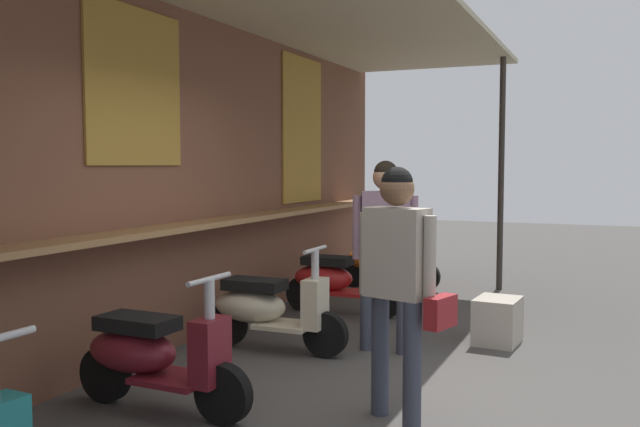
% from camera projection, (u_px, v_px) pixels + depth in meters
% --- Properties ---
extents(ground_plane, '(32.04, 32.04, 0.00)m').
position_uv_depth(ground_plane, '(344.00, 393.00, 5.06)').
color(ground_plane, '#474442').
extents(market_stall_facade, '(11.44, 2.63, 3.33)m').
position_uv_depth(market_stall_facade, '(139.00, 144.00, 5.65)').
color(market_stall_facade, brown).
rests_on(market_stall_facade, ground_plane).
extents(scooter_maroon, '(0.46, 1.40, 0.97)m').
position_uv_depth(scooter_maroon, '(152.00, 355.00, 4.68)').
color(scooter_maroon, maroon).
rests_on(scooter_maroon, ground_plane).
extents(scooter_cream, '(0.46, 1.40, 0.97)m').
position_uv_depth(scooter_cream, '(266.00, 308.00, 6.20)').
color(scooter_cream, beige).
rests_on(scooter_cream, ground_plane).
extents(scooter_red, '(0.46, 1.40, 0.97)m').
position_uv_depth(scooter_red, '(337.00, 280.00, 7.77)').
color(scooter_red, red).
rests_on(scooter_red, ground_plane).
extents(scooter_orange, '(0.46, 1.40, 0.97)m').
position_uv_depth(scooter_orange, '(383.00, 261.00, 9.31)').
color(scooter_orange, orange).
rests_on(scooter_orange, ground_plane).
extents(shopper_with_handbag, '(0.36, 0.67, 1.68)m').
position_uv_depth(shopper_with_handbag, '(399.00, 268.00, 4.42)').
color(shopper_with_handbag, '#383D4C').
rests_on(shopper_with_handbag, ground_plane).
extents(shopper_passing, '(0.35, 0.55, 1.73)m').
position_uv_depth(shopper_passing, '(385.00, 234.00, 6.12)').
color(shopper_passing, '#383D4C').
rests_on(shopper_passing, ground_plane).
extents(merchandise_crate, '(0.51, 0.42, 0.43)m').
position_uv_depth(merchandise_crate, '(498.00, 321.00, 6.47)').
color(merchandise_crate, '#B2A899').
rests_on(merchandise_crate, ground_plane).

